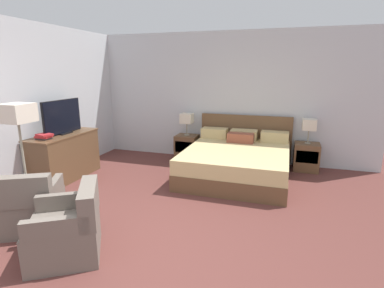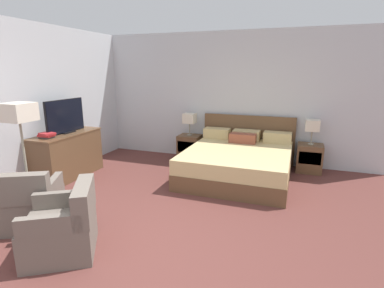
# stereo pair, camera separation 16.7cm
# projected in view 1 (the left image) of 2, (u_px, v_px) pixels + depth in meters

# --- Properties ---
(ground_plane) EXTENTS (11.99, 11.99, 0.00)m
(ground_plane) POSITION_uv_depth(u_px,v_px,m) (125.00, 268.00, 2.97)
(ground_plane) COLOR brown
(wall_back) EXTENTS (6.42, 0.06, 2.69)m
(wall_back) POSITION_uv_depth(u_px,v_px,m) (218.00, 97.00, 6.37)
(wall_back) COLOR silver
(wall_back) RESTS_ON ground
(wall_left) EXTENTS (0.06, 5.80, 2.69)m
(wall_left) POSITION_uv_depth(u_px,v_px,m) (33.00, 105.00, 5.00)
(wall_left) COLOR silver
(wall_left) RESTS_ON ground
(bed) EXTENTS (1.88, 2.06, 1.00)m
(bed) POSITION_uv_depth(u_px,v_px,m) (237.00, 161.00, 5.48)
(bed) COLOR brown
(bed) RESTS_ON ground
(nightstand_left) EXTENTS (0.46, 0.42, 0.54)m
(nightstand_left) POSITION_uv_depth(u_px,v_px,m) (187.00, 147.00, 6.53)
(nightstand_left) COLOR brown
(nightstand_left) RESTS_ON ground
(nightstand_right) EXTENTS (0.46, 0.42, 0.54)m
(nightstand_right) POSITION_uv_depth(u_px,v_px,m) (306.00, 157.00, 5.81)
(nightstand_right) COLOR brown
(nightstand_right) RESTS_ON ground
(table_lamp_left) EXTENTS (0.25, 0.25, 0.47)m
(table_lamp_left) POSITION_uv_depth(u_px,v_px,m) (187.00, 119.00, 6.38)
(table_lamp_left) COLOR gray
(table_lamp_left) RESTS_ON nightstand_left
(table_lamp_right) EXTENTS (0.25, 0.25, 0.47)m
(table_lamp_right) POSITION_uv_depth(u_px,v_px,m) (309.00, 125.00, 5.66)
(table_lamp_right) COLOR gray
(table_lamp_right) RESTS_ON nightstand_right
(dresser) EXTENTS (0.54, 1.34, 0.82)m
(dresser) POSITION_uv_depth(u_px,v_px,m) (65.00, 156.00, 5.35)
(dresser) COLOR brown
(dresser) RESTS_ON ground
(tv) EXTENTS (0.18, 0.89, 0.59)m
(tv) POSITION_uv_depth(u_px,v_px,m) (62.00, 117.00, 5.22)
(tv) COLOR black
(tv) RESTS_ON dresser
(book_red_cover) EXTENTS (0.22, 0.17, 0.03)m
(book_red_cover) POSITION_uv_depth(u_px,v_px,m) (44.00, 138.00, 4.86)
(book_red_cover) COLOR #383333
(book_red_cover) RESTS_ON dresser
(book_blue_cover) EXTENTS (0.24, 0.17, 0.03)m
(book_blue_cover) POSITION_uv_depth(u_px,v_px,m) (44.00, 137.00, 4.85)
(book_blue_cover) COLOR #B7282D
(book_blue_cover) RESTS_ON book_red_cover
(book_small_top) EXTENTS (0.26, 0.23, 0.03)m
(book_small_top) POSITION_uv_depth(u_px,v_px,m) (44.00, 135.00, 4.84)
(book_small_top) COLOR #B7282D
(book_small_top) RESTS_ON book_blue_cover
(armchair_by_window) EXTENTS (0.93, 0.93, 0.76)m
(armchair_by_window) POSITION_uv_depth(u_px,v_px,m) (29.00, 207.00, 3.65)
(armchair_by_window) COLOR #70665B
(armchair_by_window) RESTS_ON ground
(armchair_companion) EXTENTS (0.95, 0.94, 0.76)m
(armchair_companion) POSITION_uv_depth(u_px,v_px,m) (68.00, 230.00, 3.12)
(armchair_companion) COLOR #70665B
(armchair_companion) RESTS_ON ground
(floor_lamp) EXTENTS (0.35, 0.35, 1.49)m
(floor_lamp) POSITION_uv_depth(u_px,v_px,m) (18.00, 121.00, 3.91)
(floor_lamp) COLOR gray
(floor_lamp) RESTS_ON ground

